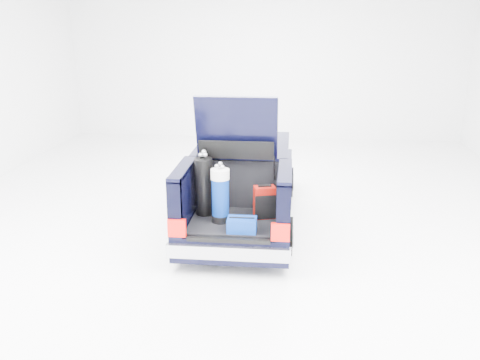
# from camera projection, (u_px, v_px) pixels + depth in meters

# --- Properties ---
(ground) EXTENTS (14.00, 14.00, 0.00)m
(ground) POSITION_uv_depth(u_px,v_px,m) (243.00, 220.00, 9.44)
(ground) COLOR white
(ground) RESTS_ON ground
(car) EXTENTS (1.87, 4.65, 2.47)m
(car) POSITION_uv_depth(u_px,v_px,m) (243.00, 184.00, 9.34)
(car) COLOR black
(car) RESTS_ON ground
(red_suitcase) EXTENTS (0.36, 0.29, 0.53)m
(red_suitcase) POSITION_uv_depth(u_px,v_px,m) (264.00, 202.00, 7.89)
(red_suitcase) COLOR #730903
(red_suitcase) RESTS_ON car
(black_golf_bag) EXTENTS (0.35, 0.38, 1.03)m
(black_golf_bag) POSITION_uv_depth(u_px,v_px,m) (204.00, 186.00, 7.96)
(black_golf_bag) COLOR black
(black_golf_bag) RESTS_ON car
(blue_golf_bag) EXTENTS (0.36, 0.36, 0.94)m
(blue_golf_bag) POSITION_uv_depth(u_px,v_px,m) (220.00, 195.00, 7.68)
(blue_golf_bag) COLOR black
(blue_golf_bag) RESTS_ON car
(blue_duffel) EXTENTS (0.43, 0.28, 0.22)m
(blue_duffel) POSITION_uv_depth(u_px,v_px,m) (242.00, 225.00, 7.41)
(blue_duffel) COLOR navy
(blue_duffel) RESTS_ON car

